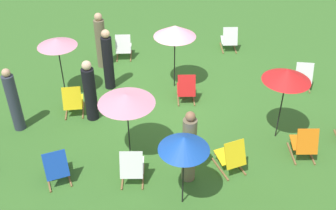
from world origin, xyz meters
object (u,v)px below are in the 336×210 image
(deckchair_9, at_px, (124,47))
(deckchair_13, at_px, (229,39))
(person_4, at_px, (101,42))
(umbrella_2, at_px, (57,43))
(deckchair_4, at_px, (73,101))
(deckchair_12, at_px, (56,167))
(umbrella_1, at_px, (175,31))
(umbrella_0, at_px, (287,75))
(deckchair_6, at_px, (132,167))
(person_2, at_px, (189,149))
(deckchair_5, at_px, (231,156))
(deckchair_8, at_px, (302,76))
(person_0, at_px, (14,101))
(deckchair_2, at_px, (304,144))
(umbrella_3, at_px, (184,143))
(umbrella_4, at_px, (126,99))
(person_1, at_px, (90,92))
(person_3, at_px, (108,61))
(deckchair_10, at_px, (186,88))

(deckchair_9, distance_m, deckchair_13, 3.54)
(deckchair_13, xyz_separation_m, person_4, (4.24, 0.42, 0.47))
(umbrella_2, bearing_deg, deckchair_4, 106.48)
(deckchair_12, bearing_deg, umbrella_1, -145.85)
(deckchair_4, relative_size, umbrella_0, 0.44)
(deckchair_6, height_order, deckchair_13, same)
(deckchair_9, distance_m, person_2, 5.82)
(deckchair_5, distance_m, umbrella_0, 2.20)
(deckchair_8, xyz_separation_m, deckchair_9, (4.93, -2.66, 0.00))
(deckchair_9, bearing_deg, person_0, 56.10)
(deckchair_2, bearing_deg, person_4, -39.92)
(deckchair_4, relative_size, deckchair_13, 1.00)
(person_4, bearing_deg, umbrella_3, 108.89)
(deckchair_8, height_order, deckchair_12, same)
(deckchair_4, xyz_separation_m, umbrella_4, (-1.31, 1.92, 1.22))
(deckchair_13, bearing_deg, person_2, 73.50)
(deckchair_6, relative_size, deckchair_8, 0.96)
(deckchair_4, relative_size, deckchair_8, 0.96)
(deckchair_2, xyz_separation_m, umbrella_0, (0.33, -0.79, 1.38))
(deckchair_12, distance_m, umbrella_3, 3.00)
(deckchair_13, height_order, person_4, person_4)
(deckchair_4, height_order, umbrella_3, umbrella_3)
(person_4, bearing_deg, umbrella_0, 139.56)
(deckchair_4, relative_size, umbrella_3, 0.48)
(person_1, height_order, person_3, person_3)
(deckchair_13, relative_size, person_2, 0.47)
(umbrella_2, height_order, person_3, person_3)
(deckchair_2, xyz_separation_m, person_2, (2.75, 0.26, 0.47))
(deckchair_2, height_order, umbrella_0, umbrella_0)
(deckchair_6, bearing_deg, umbrella_3, 148.27)
(deckchair_4, distance_m, deckchair_12, 2.48)
(deckchair_12, height_order, deckchair_13, same)
(umbrella_0, distance_m, person_3, 4.97)
(person_2, bearing_deg, deckchair_10, 46.18)
(umbrella_4, bearing_deg, person_3, -84.23)
(person_2, distance_m, person_4, 5.53)
(person_1, relative_size, person_4, 0.96)
(person_2, height_order, person_4, person_2)
(umbrella_2, bearing_deg, person_4, -126.58)
(umbrella_1, xyz_separation_m, umbrella_2, (3.13, -0.05, -0.10))
(umbrella_0, height_order, person_4, umbrella_0)
(deckchair_12, xyz_separation_m, person_1, (-0.78, -2.15, 0.43))
(deckchair_12, distance_m, umbrella_1, 4.79)
(deckchair_2, relative_size, umbrella_3, 0.48)
(deckchair_6, distance_m, umbrella_4, 1.45)
(deckchair_4, height_order, deckchair_13, same)
(deckchair_5, xyz_separation_m, person_3, (2.46, -3.86, 0.50))
(deckchair_5, bearing_deg, person_2, -6.15)
(deckchair_9, xyz_separation_m, umbrella_3, (-0.68, 6.37, 1.20))
(umbrella_3, bearing_deg, deckchair_6, -40.77)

